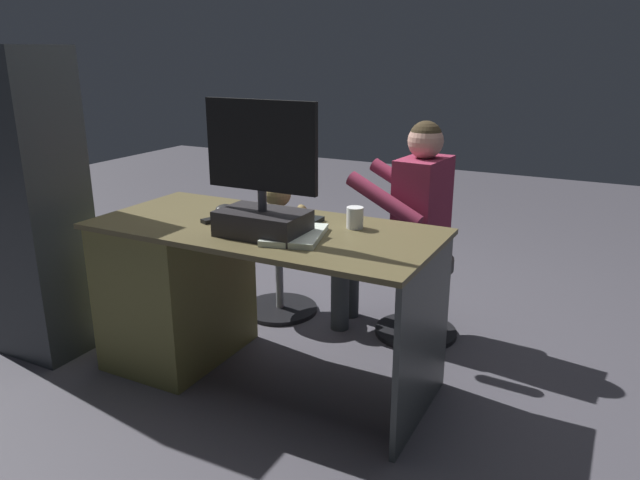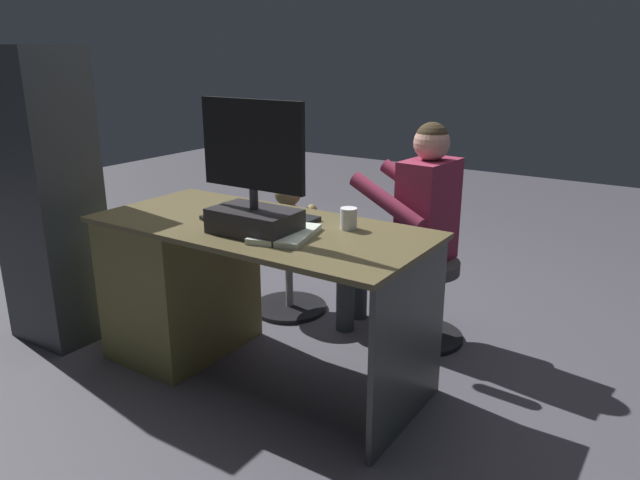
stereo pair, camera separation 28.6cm
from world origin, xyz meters
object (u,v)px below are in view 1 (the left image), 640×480
object	(u,v)px
teddy_bear	(279,213)
visitor_chair	(418,290)
desk	(193,284)
monitor	(262,196)
computer_mouse	(224,208)
office_chair_teddy	(279,269)
tv_remote	(218,219)
cup	(355,218)
person	(404,215)
keyboard	(276,217)

from	to	relation	value
teddy_bear	visitor_chair	xyz separation A→B (m)	(-0.80, -0.07, -0.34)
desk	monitor	distance (m)	0.71
desk	computer_mouse	bearing A→B (deg)	-134.25
teddy_bear	office_chair_teddy	bearing A→B (deg)	90.00
monitor	tv_remote	distance (m)	0.35
monitor	office_chair_teddy	bearing A→B (deg)	-62.67
office_chair_teddy	visitor_chair	xyz separation A→B (m)	(-0.80, -0.08, -0.01)
cup	person	size ratio (longest dim) A/B	0.08
office_chair_teddy	teddy_bear	distance (m)	0.33
keyboard	visitor_chair	xyz separation A→B (m)	(-0.49, -0.62, -0.49)
keyboard	cup	bearing A→B (deg)	-175.89
visitor_chair	tv_remote	bearing A→B (deg)	47.71
monitor	cup	bearing A→B (deg)	-137.22
cup	teddy_bear	bearing A→B (deg)	-36.94
cup	tv_remote	bearing A→B (deg)	16.86
cup	office_chair_teddy	distance (m)	1.01
tv_remote	person	distance (m)	0.98
monitor	office_chair_teddy	size ratio (longest dim) A/B	1.25
desk	teddy_bear	size ratio (longest dim) A/B	4.31
monitor	keyboard	distance (m)	0.30
computer_mouse	office_chair_teddy	size ratio (longest dim) A/B	0.22
tv_remote	teddy_bear	bearing A→B (deg)	-59.92
cup	visitor_chair	distance (m)	0.80
monitor	teddy_bear	xyz separation A→B (m)	(0.40, -0.79, -0.31)
computer_mouse	visitor_chair	distance (m)	1.11
cup	person	bearing A→B (deg)	-91.65
visitor_chair	computer_mouse	bearing A→B (deg)	39.41
monitor	keyboard	bearing A→B (deg)	-70.72
monitor	person	size ratio (longest dim) A/B	0.48
desk	visitor_chair	distance (m)	1.16
desk	monitor	xyz separation A→B (m)	(-0.48, 0.11, 0.51)
desk	visitor_chair	size ratio (longest dim) A/B	3.48
tv_remote	teddy_bear	world-z (taller)	teddy_bear
office_chair_teddy	teddy_bear	xyz separation A→B (m)	(-0.00, -0.01, 0.33)
monitor	computer_mouse	bearing A→B (deg)	-32.07
desk	keyboard	world-z (taller)	keyboard
monitor	cup	size ratio (longest dim) A/B	5.97
tv_remote	monitor	bearing A→B (deg)	-175.29
desk	person	distance (m)	1.11
office_chair_teddy	person	world-z (taller)	person
visitor_chair	office_chair_teddy	bearing A→B (deg)	5.80
office_chair_teddy	person	distance (m)	0.82
keyboard	cup	size ratio (longest dim) A/B	4.58
monitor	visitor_chair	bearing A→B (deg)	-114.99
desk	teddy_bear	bearing A→B (deg)	-96.54
desk	visitor_chair	bearing A→B (deg)	-139.70
teddy_bear	computer_mouse	bearing A→B (deg)	93.66
tv_remote	visitor_chair	bearing A→B (deg)	-110.63
cup	teddy_bear	xyz separation A→B (m)	(0.69, -0.52, -0.19)
cup	office_chair_teddy	bearing A→B (deg)	-36.24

